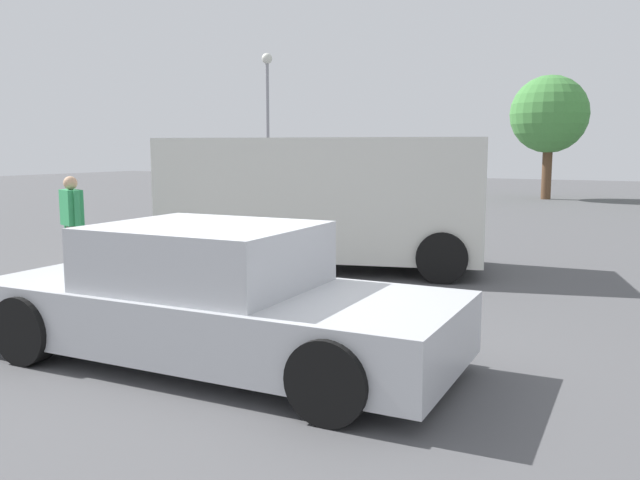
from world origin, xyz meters
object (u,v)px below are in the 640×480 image
dog (212,268)px  pedestrian (72,217)px  van_white (324,198)px  light_post_near (267,99)px  sedan_foreground (214,300)px

dog → pedestrian: (-2.64, -0.10, 0.61)m
dog → van_white: (0.50, 2.38, 0.85)m
dog → pedestrian: pedestrian is taller
pedestrian → light_post_near: light_post_near is taller
dog → light_post_near: size_ratio=0.10×
dog → light_post_near: light_post_near is taller
pedestrian → van_white: bearing=-30.1°
dog → van_white: bearing=101.1°
sedan_foreground → light_post_near: light_post_near is taller
light_post_near → sedan_foreground: bearing=-58.4°
dog → sedan_foreground: bearing=-29.2°
sedan_foreground → pedestrian: (-4.62, 2.44, 0.33)m
dog → van_white: size_ratio=0.11×
sedan_foreground → dog: sedan_foreground is taller
sedan_foreground → van_white: bearing=104.4°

